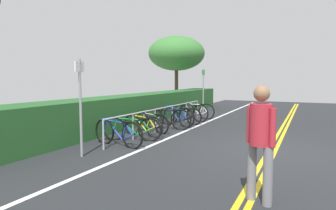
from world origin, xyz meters
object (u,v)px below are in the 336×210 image
bike_rack (164,113)px  bicycle_7 (191,113)px  bicycle_1 (132,129)px  sign_post_near (80,98)px  bicycle_3 (152,122)px  bicycle_5 (177,116)px  pedestrian (261,136)px  bicycle_0 (118,133)px  tree_mid (177,54)px  bicycle_2 (143,125)px  bicycle_6 (182,116)px  sign_post_far (203,87)px  bicycle_4 (167,119)px  bicycle_8 (197,111)px

bike_rack → bicycle_7: 2.33m
bicycle_1 → sign_post_near: size_ratio=0.77×
bicycle_3 → bicycle_5: size_ratio=0.93×
bike_rack → pedestrian: (-5.21, -4.12, 0.40)m
bicycle_0 → tree_mid: bearing=15.2°
bike_rack → bicycle_2: bike_rack is taller
bicycle_5 → pedestrian: pedestrian is taller
bicycle_6 → sign_post_near: size_ratio=0.76×
bicycle_7 → pedestrian: (-7.52, -3.98, 0.63)m
bike_rack → sign_post_near: 4.38m
bicycle_3 → sign_post_far: bearing=-0.4°
bike_rack → sign_post_far: bearing=0.8°
bike_rack → bicycle_5: (0.81, -0.14, -0.22)m
bicycle_2 → bicycle_4: bearing=-6.2°
sign_post_far → tree_mid: (2.72, 2.66, 1.96)m
sign_post_near → tree_mid: bearing=13.0°
pedestrian → sign_post_near: 4.27m
bicycle_8 → sign_post_far: sign_post_far is taller
bicycle_6 → tree_mid: 7.15m
bicycle_2 → bicycle_8: (4.58, -0.15, 0.02)m
bicycle_8 → pedestrian: (-8.32, -4.00, 0.64)m
pedestrian → bicycle_1: bearing=53.9°
bicycle_4 → tree_mid: (7.26, 2.85, 2.97)m
bicycle_1 → bicycle_2: bicycle_1 is taller
bike_rack → bicycle_2: 1.49m
bicycle_8 → tree_mid: tree_mid is taller
bicycle_0 → bicycle_2: 1.54m
bicycle_0 → bicycle_8: bicycle_0 is taller
bicycle_7 → bicycle_8: 0.80m
bicycle_5 → bicycle_1: bearing=178.0°
bicycle_5 → tree_mid: 7.67m
bicycle_6 → bicycle_4: bearing=-179.2°
bicycle_0 → bicycle_4: bicycle_4 is taller
bicycle_0 → bicycle_8: 6.11m
bicycle_0 → bicycle_6: bicycle_0 is taller
bicycle_0 → bicycle_1: 0.77m
bicycle_6 → sign_post_near: (-5.75, 0.14, 1.04)m
bicycle_0 → tree_mid: tree_mid is taller
bicycle_5 → bicycle_7: bicycle_5 is taller
bike_rack → bicycle_3: 0.80m
bicycle_8 → bicycle_2: bearing=178.1°
bicycle_1 → sign_post_far: (6.79, 0.10, 1.04)m
bicycle_4 → bicycle_6: bearing=0.8°
bicycle_4 → sign_post_far: (4.54, 0.19, 1.02)m
bike_rack → bicycle_6: bearing=-4.2°
bike_rack → bicycle_5: bearing=-9.8°
bicycle_7 → tree_mid: size_ratio=0.39×
bicycle_0 → bicycle_5: size_ratio=1.05×
bicycle_4 → pedestrian: size_ratio=1.03×
bicycle_0 → bicycle_6: 4.44m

